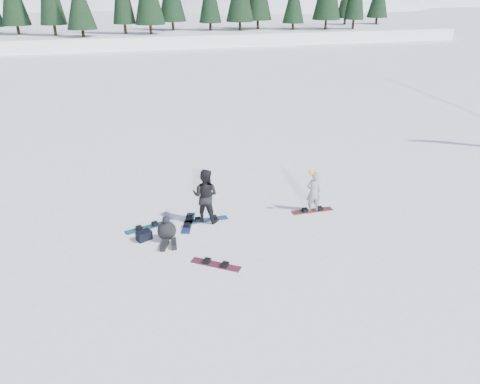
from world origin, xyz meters
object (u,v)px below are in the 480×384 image
snowboarder_woman (314,191)px  snowboard_loose_b (216,265)px  snowboarder_man (205,196)px  seated_rider (167,232)px  gear_bag (144,236)px  snowboard_loose_a (188,223)px  snowboard_loose_c (147,228)px

snowboarder_woman → snowboard_loose_b: size_ratio=1.10×
snowboarder_man → seated_rider: snowboarder_man is taller
gear_bag → snowboard_loose_b: 2.75m
snowboarder_man → gear_bag: size_ratio=4.15×
snowboarder_woman → snowboard_loose_a: size_ratio=1.10×
snowboarder_woman → gear_bag: 5.99m
snowboard_loose_a → snowboarder_woman: bearing=-75.4°
seated_rider → snowboarder_man: bearing=48.5°
snowboard_loose_a → snowboarder_man: bearing=-68.3°
seated_rider → snowboard_loose_a: 1.32m
snowboard_loose_c → snowboarder_woman: bearing=-19.3°
snowboard_loose_a → snowboard_loose_b: bearing=-155.2°
snowboarder_woman → snowboard_loose_c: bearing=-5.5°
snowboarder_woman → snowboard_loose_b: (-4.10, -2.46, -0.75)m
snowboarder_woman → snowboard_loose_b: snowboarder_woman is taller
seated_rider → gear_bag: seated_rider is taller
snowboard_loose_a → snowboard_loose_c: same height
snowboard_loose_a → snowboard_loose_c: bearing=106.5°
snowboarder_man → snowboard_loose_b: bearing=115.5°
gear_bag → snowboard_loose_c: size_ratio=0.30×
seated_rider → snowboard_loose_a: size_ratio=0.69×
gear_bag → seated_rider: bearing=-19.9°
snowboarder_woman → snowboard_loose_c: (-5.77, 0.35, -0.75)m
snowboarder_woman → seated_rider: (-5.24, -0.67, -0.45)m
gear_bag → snowboarder_man: bearing=19.3°
snowboarder_man → snowboard_loose_c: snowboarder_man is taller
snowboarder_woman → snowboard_loose_c: 5.83m
gear_bag → snowboard_loose_b: bearing=-47.9°
snowboarder_woman → snowboard_loose_b: bearing=28.9°
snowboarder_woman → gear_bag: snowboarder_woman is taller
snowboarder_man → snowboard_loose_c: size_ratio=1.25×
snowboarder_woman → snowboarder_man: 3.80m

